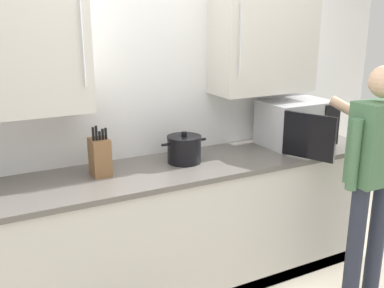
{
  "coord_description": "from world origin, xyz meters",
  "views": [
    {
      "loc": [
        -1.13,
        -1.61,
        1.88
      ],
      "look_at": [
        0.15,
        0.85,
        1.07
      ],
      "focal_mm": 41.48,
      "sensor_mm": 36.0,
      "label": 1
    }
  ],
  "objects_px": {
    "microwave_oven": "(294,123)",
    "stock_pot": "(184,149)",
    "knife_block": "(100,156)",
    "person_figure": "(374,167)"
  },
  "relations": [
    {
      "from": "microwave_oven",
      "to": "knife_block",
      "type": "relative_size",
      "value": 2.21
    },
    {
      "from": "person_figure",
      "to": "stock_pot",
      "type": "bearing_deg",
      "value": 143.87
    },
    {
      "from": "stock_pot",
      "to": "person_figure",
      "type": "height_order",
      "value": "person_figure"
    },
    {
      "from": "stock_pot",
      "to": "person_figure",
      "type": "xyz_separation_m",
      "value": [
        0.99,
        -0.72,
        -0.06
      ]
    },
    {
      "from": "microwave_oven",
      "to": "stock_pot",
      "type": "xyz_separation_m",
      "value": [
        -0.93,
        0.01,
        -0.08
      ]
    },
    {
      "from": "knife_block",
      "to": "stock_pot",
      "type": "bearing_deg",
      "value": -2.13
    },
    {
      "from": "knife_block",
      "to": "person_figure",
      "type": "xyz_separation_m",
      "value": [
        1.56,
        -0.74,
        -0.09
      ]
    },
    {
      "from": "stock_pot",
      "to": "knife_block",
      "type": "distance_m",
      "value": 0.57
    },
    {
      "from": "microwave_oven",
      "to": "person_figure",
      "type": "height_order",
      "value": "person_figure"
    },
    {
      "from": "knife_block",
      "to": "person_figure",
      "type": "bearing_deg",
      "value": -25.46
    }
  ]
}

